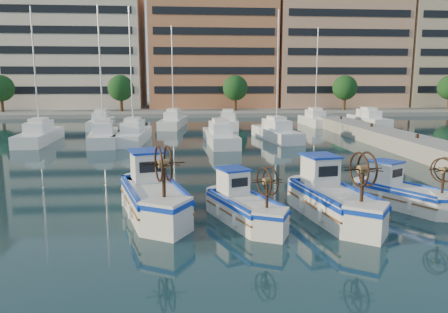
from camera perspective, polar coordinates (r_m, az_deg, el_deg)
ground at (r=17.76m, az=8.10°, el=-7.84°), size 300.00×300.00×0.00m
waterfront at (r=82.75m, az=4.29°, el=13.86°), size 180.00×40.00×25.60m
yacht_marina at (r=44.99m, az=-2.76°, el=3.71°), size 37.59×23.72×11.50m
fishing_boat_a at (r=17.95m, az=-9.26°, el=-4.80°), size 3.22×5.17×3.13m
fishing_boat_b at (r=16.90m, az=2.60°, el=-6.27°), size 2.83×4.07×2.46m
fishing_boat_c at (r=17.86m, az=13.95°, el=-5.19°), size 2.68×4.90×2.97m
fishing_boat_d at (r=20.24m, az=22.37°, el=-4.33°), size 3.24×3.97×2.41m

